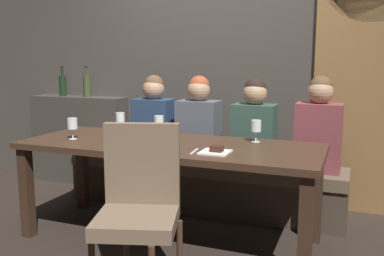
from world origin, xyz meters
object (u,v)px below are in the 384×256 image
Objects in this scene: diner_near_end at (319,127)px; wine_glass_far_left at (159,122)px; wine_bottle_pale_label at (87,86)px; wine_glass_near_right at (120,119)px; diner_redhead at (154,118)px; diner_bearded at (199,121)px; wine_glass_far_right at (133,132)px; dining_table at (169,155)px; chair_near_side at (139,199)px; wine_bottle_dark_red at (63,85)px; fork_on_table at (194,151)px; banquette_bench at (202,184)px; dessert_plate at (216,151)px; wine_glass_near_left at (256,127)px; espresso_cup at (153,137)px; wine_glass_center_back at (72,124)px; diner_far_end at (254,125)px.

diner_near_end reaches higher than wine_glass_far_left.
wine_bottle_pale_label is 1.13m from wine_glass_near_right.
diner_bearded is (0.44, -0.01, 0.00)m from diner_redhead.
wine_glass_far_right is (0.31, -0.94, 0.05)m from diner_redhead.
chair_near_side reaches higher than dining_table.
diner_near_end is 2.36× the size of wine_bottle_dark_red.
diner_near_end is 4.69× the size of wine_glass_near_right.
wine_glass_near_right is 1.01m from fork_on_table.
banquette_bench is at bearing 95.74° from chair_near_side.
wine_glass_far_left is 0.76m from dessert_plate.
wine_bottle_pale_label reaches higher than fork_on_table.
diner_near_end is at bearing 1.05° from banquette_bench.
wine_glass_far_right reaches higher than dessert_plate.
diner_bearded reaches higher than fork_on_table.
wine_glass_far_right is (-0.74, -0.51, -0.00)m from wine_glass_near_left.
wine_glass_far_left is 0.86× the size of dessert_plate.
diner_near_end reaches higher than espresso_cup.
diner_bearded reaches higher than banquette_bench.
wine_glass_center_back is 1.04m from fork_on_table.
dessert_plate is at bearing -33.37° from wine_bottle_pale_label.
wine_bottle_dark_red is 2.40m from fork_on_table.
diner_near_end is at bearing 35.89° from dining_table.
diner_redhead and diner_bearded have the same top height.
wine_bottle_pale_label reaches higher than chair_near_side.
fork_on_table is (-0.14, -0.02, -0.01)m from dessert_plate.
wine_bottle_dark_red is at bearing 173.43° from diner_near_end.
diner_far_end reaches higher than fork_on_table.
wine_glass_near_left is 1.37× the size of espresso_cup.
wine_bottle_dark_red reaches higher than dining_table.
wine_bottle_pale_label is (-1.43, 0.33, 0.84)m from banquette_bench.
wine_glass_far_left is (-0.19, -0.47, 0.63)m from banquette_bench.
espresso_cup is at bearing -99.91° from diner_bearded.
chair_near_side is 5.98× the size of wine_glass_far_left.
wine_glass_far_right is (0.03, -0.47, -0.00)m from wine_glass_far_left.
dining_table is at bearing -30.64° from wine_bottle_dark_red.
wine_bottle_dark_red is at bearing 130.53° from wine_glass_center_back.
wine_glass_near_right is at bearing 178.69° from wine_glass_near_left.
banquette_bench is 3.30× the size of diner_redhead.
wine_glass_near_left is (-0.41, -0.45, 0.04)m from diner_near_end.
wine_glass_near_left is (2.33, -0.76, -0.22)m from wine_bottle_dark_red.
wine_bottle_dark_red is 1.99× the size of wine_glass_near_left.
wine_bottle_pale_label is 1.35m from wine_glass_center_back.
wine_glass_near_right reaches higher than fork_on_table.
wine_glass_near_left is 1.39m from wine_glass_center_back.
diner_redhead is at bearing 113.33° from chair_near_side.
diner_bearded is 0.50m from diner_far_end.
diner_bearded is 0.95m from wine_glass_far_right.
espresso_cup is at bearing -131.96° from diner_far_end.
wine_glass_near_left is (2.01, -0.75, -0.22)m from wine_bottle_pale_label.
wine_glass_center_back is at bearing -164.94° from espresso_cup.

